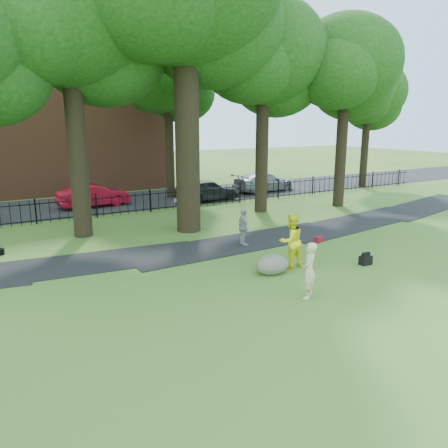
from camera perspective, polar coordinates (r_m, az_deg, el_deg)
ground at (r=14.84m, az=7.28°, el=-6.52°), size 120.00×120.00×0.00m
footpath at (r=18.43m, az=2.40°, el=-2.49°), size 36.07×3.85×0.03m
street at (r=28.80m, az=-12.41°, el=2.93°), size 80.00×7.00×0.02m
iron_fence at (r=24.97m, az=-9.62°, el=2.91°), size 44.00×0.04×1.20m
brick_building at (r=35.35m, az=-23.46°, el=13.81°), size 18.00×8.00×12.00m
tree_row at (r=21.69m, az=-5.44°, el=21.56°), size 26.82×7.96×12.42m
woman at (r=12.82m, az=11.06°, el=-5.97°), size 0.72×0.69×1.65m
man at (r=15.33m, az=8.73°, el=-2.19°), size 0.93×0.72×1.90m
pedestrian at (r=17.82m, az=2.56°, el=-0.43°), size 0.57×0.98×1.57m
boulder at (r=14.83m, az=6.32°, el=-5.10°), size 1.30×1.05×0.69m
backpack at (r=16.43m, az=18.00°, el=-4.52°), size 0.44×0.28×0.33m
red_bag at (r=18.90m, az=12.24°, el=-1.98°), size 0.42×0.33×0.26m
red_sedan at (r=27.28m, az=-16.70°, el=3.59°), size 4.29×1.79×1.38m
grey_car at (r=28.11m, az=-2.18°, el=4.45°), size 4.18×1.76×1.41m
silver_car at (r=32.14m, az=5.20°, el=5.50°), size 4.99×2.43×1.40m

